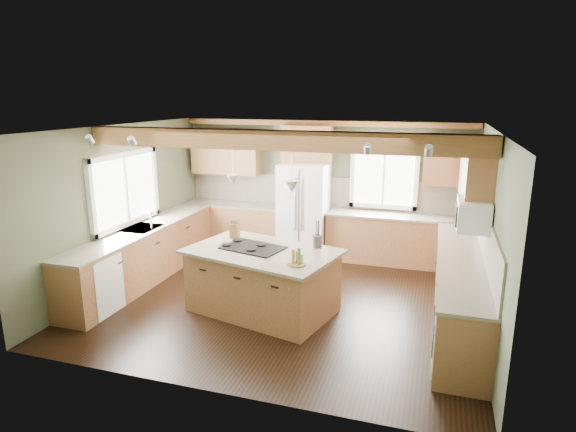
% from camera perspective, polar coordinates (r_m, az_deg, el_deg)
% --- Properties ---
extents(floor, '(5.60, 5.60, 0.00)m').
position_cam_1_polar(floor, '(7.51, -0.33, -9.81)').
color(floor, black).
rests_on(floor, ground).
extents(ceiling, '(5.60, 5.60, 0.00)m').
position_cam_1_polar(ceiling, '(6.88, -0.36, 10.39)').
color(ceiling, silver).
rests_on(ceiling, wall_back).
extents(wall_back, '(5.60, 0.00, 5.60)m').
position_cam_1_polar(wall_back, '(9.44, 4.29, 3.42)').
color(wall_back, '#404631').
rests_on(wall_back, ground).
extents(wall_left, '(0.00, 5.00, 5.00)m').
position_cam_1_polar(wall_left, '(8.35, -18.97, 1.27)').
color(wall_left, '#404631').
rests_on(wall_left, ground).
extents(wall_right, '(0.00, 5.00, 5.00)m').
position_cam_1_polar(wall_right, '(6.81, 22.73, -1.89)').
color(wall_right, '#404631').
rests_on(wall_right, ground).
extents(ceiling_beam, '(5.55, 0.26, 0.26)m').
position_cam_1_polar(ceiling_beam, '(6.45, -1.64, 8.97)').
color(ceiling_beam, '#563618').
rests_on(ceiling_beam, ceiling).
extents(soffit_trim, '(5.55, 0.20, 0.10)m').
position_cam_1_polar(soffit_trim, '(9.20, 4.29, 10.92)').
color(soffit_trim, '#563618').
rests_on(soffit_trim, ceiling).
extents(backsplash_back, '(5.58, 0.03, 0.58)m').
position_cam_1_polar(backsplash_back, '(9.45, 4.26, 2.87)').
color(backsplash_back, brown).
rests_on(backsplash_back, wall_back).
extents(backsplash_right, '(0.03, 3.70, 0.58)m').
position_cam_1_polar(backsplash_right, '(6.88, 22.50, -2.49)').
color(backsplash_right, brown).
rests_on(backsplash_right, wall_right).
extents(base_cab_back_left, '(2.02, 0.60, 0.88)m').
position_cam_1_polar(base_cab_back_left, '(9.91, -6.33, -1.21)').
color(base_cab_back_left, brown).
rests_on(base_cab_back_left, floor).
extents(counter_back_left, '(2.06, 0.64, 0.04)m').
position_cam_1_polar(counter_back_left, '(9.80, -6.40, 1.38)').
color(counter_back_left, '#50493A').
rests_on(counter_back_left, base_cab_back_left).
extents(base_cab_back_right, '(2.62, 0.60, 0.88)m').
position_cam_1_polar(base_cab_back_right, '(9.14, 12.89, -2.82)').
color(base_cab_back_right, brown).
rests_on(base_cab_back_right, floor).
extents(counter_back_right, '(2.66, 0.64, 0.04)m').
position_cam_1_polar(counter_back_right, '(9.02, 13.05, -0.02)').
color(counter_back_right, '#50493A').
rests_on(counter_back_right, base_cab_back_right).
extents(base_cab_left, '(0.60, 3.70, 0.88)m').
position_cam_1_polar(base_cab_left, '(8.45, -16.66, -4.48)').
color(base_cab_left, brown).
rests_on(base_cab_left, floor).
extents(counter_left, '(0.64, 3.74, 0.04)m').
position_cam_1_polar(counter_left, '(8.32, -16.88, -1.47)').
color(counter_left, '#50493A').
rests_on(counter_left, base_cab_left).
extents(base_cab_right, '(0.60, 3.70, 0.88)m').
position_cam_1_polar(base_cab_right, '(7.10, 19.61, -8.30)').
color(base_cab_right, brown).
rests_on(base_cab_right, floor).
extents(counter_right, '(0.64, 3.74, 0.04)m').
position_cam_1_polar(counter_right, '(6.94, 19.92, -4.78)').
color(counter_right, '#50493A').
rests_on(counter_right, base_cab_right).
extents(upper_cab_back_left, '(1.40, 0.35, 0.90)m').
position_cam_1_polar(upper_cab_back_left, '(9.82, -7.36, 7.59)').
color(upper_cab_back_left, brown).
rests_on(upper_cab_back_left, wall_back).
extents(upper_cab_over_fridge, '(0.96, 0.35, 0.70)m').
position_cam_1_polar(upper_cab_over_fridge, '(9.23, 2.30, 8.53)').
color(upper_cab_over_fridge, brown).
rests_on(upper_cab_over_fridge, wall_back).
extents(upper_cab_right, '(0.35, 2.20, 0.90)m').
position_cam_1_polar(upper_cab_right, '(7.54, 21.32, 4.78)').
color(upper_cab_right, brown).
rests_on(upper_cab_right, wall_right).
extents(upper_cab_back_corner, '(0.90, 0.35, 0.90)m').
position_cam_1_polar(upper_cab_back_corner, '(8.93, 18.70, 6.32)').
color(upper_cab_back_corner, brown).
rests_on(upper_cab_back_corner, wall_back).
extents(window_left, '(0.04, 1.60, 1.05)m').
position_cam_1_polar(window_left, '(8.33, -18.79, 3.01)').
color(window_left, white).
rests_on(window_left, wall_left).
extents(window_back, '(1.10, 0.04, 1.00)m').
position_cam_1_polar(window_back, '(9.19, 11.30, 4.47)').
color(window_back, white).
rests_on(window_back, wall_back).
extents(sink, '(0.50, 0.65, 0.03)m').
position_cam_1_polar(sink, '(8.31, -16.88, -1.44)').
color(sink, '#262628').
rests_on(sink, counter_left).
extents(faucet, '(0.02, 0.02, 0.28)m').
position_cam_1_polar(faucet, '(8.18, -15.91, -0.57)').
color(faucet, '#B2B2B7').
rests_on(faucet, sink).
extents(dishwasher, '(0.60, 0.60, 0.84)m').
position_cam_1_polar(dishwasher, '(7.47, -22.14, -7.48)').
color(dishwasher, white).
rests_on(dishwasher, floor).
extents(oven, '(0.60, 0.72, 0.84)m').
position_cam_1_polar(oven, '(5.92, 19.87, -13.06)').
color(oven, white).
rests_on(oven, floor).
extents(microwave, '(0.40, 0.70, 0.38)m').
position_cam_1_polar(microwave, '(6.68, 21.10, 0.19)').
color(microwave, white).
rests_on(microwave, wall_right).
extents(pendant_left, '(0.18, 0.18, 0.16)m').
position_cam_1_polar(pendant_left, '(6.87, -6.53, 4.24)').
color(pendant_left, '#B2B2B7').
rests_on(pendant_left, ceiling).
extents(pendant_right, '(0.18, 0.18, 0.16)m').
position_cam_1_polar(pendant_right, '(6.34, 0.45, 3.49)').
color(pendant_right, '#B2B2B7').
rests_on(pendant_right, ceiling).
extents(refrigerator, '(0.90, 0.74, 1.80)m').
position_cam_1_polar(refrigerator, '(9.24, 1.89, 0.67)').
color(refrigerator, silver).
rests_on(refrigerator, floor).
extents(island, '(2.16, 1.61, 0.88)m').
position_cam_1_polar(island, '(6.99, -3.02, -7.80)').
color(island, olive).
rests_on(island, floor).
extents(island_top, '(2.32, 1.77, 0.04)m').
position_cam_1_polar(island_top, '(6.83, -3.07, -4.22)').
color(island_top, '#50493A').
rests_on(island_top, island).
extents(cooktop, '(0.95, 0.74, 0.02)m').
position_cam_1_polar(cooktop, '(6.91, -4.18, -3.76)').
color(cooktop, black).
rests_on(cooktop, island_top).
extents(knife_block, '(0.14, 0.10, 0.22)m').
position_cam_1_polar(knife_block, '(7.41, -6.35, -1.78)').
color(knife_block, brown).
rests_on(knife_block, island_top).
extents(utensil_crock, '(0.18, 0.18, 0.18)m').
position_cam_1_polar(utensil_crock, '(6.93, 3.50, -3.01)').
color(utensil_crock, '#463E38').
rests_on(utensil_crock, island_top).
extents(bottle_tray, '(0.26, 0.26, 0.22)m').
position_cam_1_polar(bottle_tray, '(6.21, 0.99, -4.84)').
color(bottle_tray, brown).
rests_on(bottle_tray, island_top).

